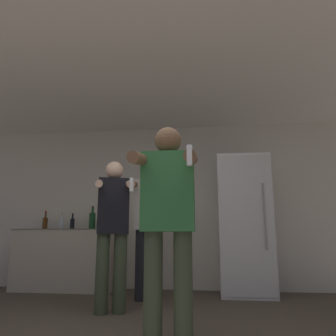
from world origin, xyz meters
name	(u,v)px	position (x,y,z in m)	size (l,w,h in m)	color
wall_back	(170,205)	(0.00, 3.16, 1.27)	(7.00, 0.06, 2.55)	beige
ceiling_slab	(154,85)	(0.00, 1.57, 2.57)	(7.00, 3.65, 0.05)	silver
refrigerator	(244,224)	(1.10, 2.78, 0.96)	(0.72, 0.75, 1.91)	white
counter	(66,259)	(-1.55, 2.87, 0.45)	(1.55, 0.57, 0.90)	#BCB29E
bottle_amber_bourbon	(62,223)	(-1.67, 2.87, 0.99)	(0.07, 0.07, 0.26)	silver
bottle_red_label	(72,223)	(-1.49, 2.87, 0.99)	(0.07, 0.07, 0.24)	black
bottle_brown_liquor	(99,222)	(-1.06, 2.87, 1.00)	(0.07, 0.07, 0.27)	#194723
bottle_green_wine	(45,223)	(-1.94, 2.87, 1.00)	(0.08, 0.08, 0.29)	#563314
bottle_clear_vodka	(92,220)	(-1.18, 2.87, 1.03)	(0.09, 0.09, 0.35)	#194723
person_woman_foreground	(168,215)	(0.30, 0.51, 0.95)	(0.48, 0.53, 1.66)	#38422D
person_man_side	(113,226)	(-0.43, 1.50, 0.90)	(0.51, 0.60, 1.62)	#38422D
person_spectator_back	(149,220)	(-0.16, 2.24, 1.00)	(0.48, 0.50, 1.76)	black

